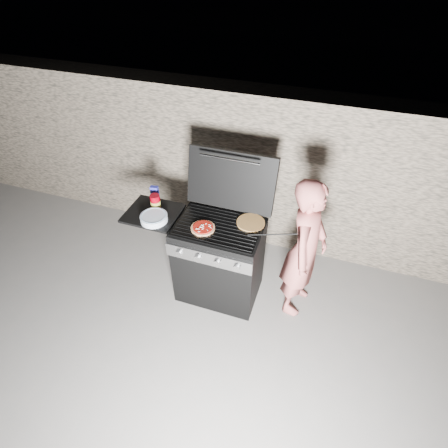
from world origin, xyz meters
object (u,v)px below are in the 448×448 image
(person, at_px, (305,250))
(gas_grill, at_px, (196,255))
(sauce_jar, at_px, (155,202))
(pizza_topped, at_px, (203,228))

(person, bearing_deg, gas_grill, 104.05)
(gas_grill, bearing_deg, sauce_jar, 169.89)
(sauce_jar, bearing_deg, gas_grill, -10.11)
(pizza_topped, bearing_deg, gas_grill, 148.31)
(pizza_topped, bearing_deg, sauce_jar, 164.37)
(gas_grill, distance_m, person, 1.08)
(pizza_topped, xyz_separation_m, sauce_jar, (-0.55, 0.15, 0.05))
(pizza_topped, relative_size, person, 0.15)
(gas_grill, relative_size, pizza_topped, 6.18)
(gas_grill, relative_size, sauce_jar, 9.27)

